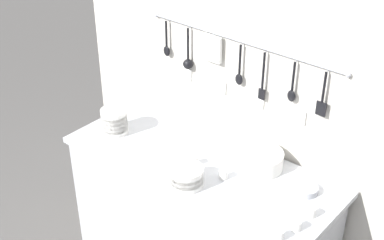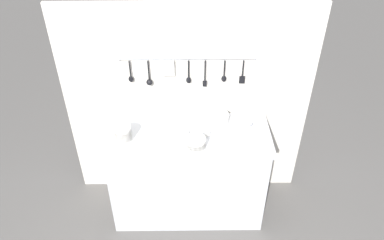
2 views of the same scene
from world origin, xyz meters
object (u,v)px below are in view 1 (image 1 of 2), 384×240
at_px(bowl_stack_back_corner, 186,177).
at_px(plate_stack, 259,160).
at_px(cup_centre, 194,161).
at_px(cup_back_right, 296,225).
at_px(cup_mid_row, 311,212).
at_px(cup_front_left, 279,235).
at_px(bowl_stack_nested_right, 114,121).
at_px(steel_mixing_bowl, 307,190).
at_px(cup_back_left, 223,174).

height_order(bowl_stack_back_corner, plate_stack, bowl_stack_back_corner).
bearing_deg(cup_centre, plate_stack, 37.27).
relative_size(cup_back_right, cup_mid_row, 1.00).
relative_size(cup_front_left, cup_back_right, 1.00).
relative_size(bowl_stack_back_corner, bowl_stack_nested_right, 1.13).
xyz_separation_m(bowl_stack_back_corner, steel_mixing_bowl, (0.47, 0.32, -0.03)).
relative_size(bowl_stack_nested_right, cup_back_left, 3.07).
xyz_separation_m(bowl_stack_nested_right, cup_mid_row, (1.17, 0.09, -0.05)).
bearing_deg(cup_front_left, cup_back_right, 75.54).
relative_size(steel_mixing_bowl, cup_mid_row, 2.30).
relative_size(cup_front_left, cup_centre, 1.00).
relative_size(bowl_stack_nested_right, steel_mixing_bowl, 1.34).
bearing_deg(cup_centre, cup_mid_row, 3.45).
height_order(bowl_stack_back_corner, cup_front_left, bowl_stack_back_corner).
bearing_deg(bowl_stack_nested_right, bowl_stack_back_corner, -9.25).
bearing_deg(steel_mixing_bowl, cup_centre, -162.26).
distance_m(cup_back_right, cup_back_left, 0.46).
relative_size(cup_mid_row, cup_centre, 1.00).
xyz_separation_m(bowl_stack_nested_right, cup_centre, (0.53, 0.05, -0.05)).
distance_m(steel_mixing_bowl, cup_back_right, 0.27).
bearing_deg(bowl_stack_back_corner, plate_stack, 62.24).
distance_m(cup_back_right, cup_centre, 0.64).
xyz_separation_m(steel_mixing_bowl, cup_back_right, (0.09, -0.25, 0.01)).
distance_m(cup_front_left, cup_back_left, 0.47).
height_order(bowl_stack_nested_right, steel_mixing_bowl, bowl_stack_nested_right).
height_order(bowl_stack_nested_right, cup_mid_row, bowl_stack_nested_right).
bearing_deg(cup_front_left, plate_stack, 133.53).
height_order(cup_front_left, cup_mid_row, same).
height_order(cup_back_right, cup_centre, same).
bearing_deg(plate_stack, bowl_stack_back_corner, -117.76).
xyz_separation_m(cup_front_left, cup_back_left, (-0.43, 0.18, 0.00)).
bearing_deg(cup_back_left, plate_stack, 67.46).
height_order(steel_mixing_bowl, cup_mid_row, cup_mid_row).
xyz_separation_m(steel_mixing_bowl, cup_back_left, (-0.36, -0.17, 0.01)).
bearing_deg(cup_front_left, cup_centre, 164.24).
xyz_separation_m(bowl_stack_nested_right, steel_mixing_bowl, (1.07, 0.22, -0.05)).
bearing_deg(plate_stack, cup_back_left, -112.54).
relative_size(bowl_stack_nested_right, cup_mid_row, 3.07).
bearing_deg(bowl_stack_back_corner, cup_mid_row, 18.22).
height_order(plate_stack, cup_mid_row, plate_stack).
bearing_deg(cup_centre, bowl_stack_back_corner, -61.82).
bearing_deg(cup_front_left, cup_back_left, 157.37).
xyz_separation_m(cup_mid_row, cup_centre, (-0.64, -0.04, 0.00)).
height_order(steel_mixing_bowl, cup_front_left, cup_front_left).
relative_size(bowl_stack_back_corner, cup_back_right, 3.47).
height_order(bowl_stack_nested_right, cup_back_left, bowl_stack_nested_right).
distance_m(plate_stack, cup_back_right, 0.47).
xyz_separation_m(cup_back_right, cup_back_left, (-0.46, 0.08, 0.00)).
bearing_deg(cup_centre, cup_back_left, 2.22).
xyz_separation_m(plate_stack, steel_mixing_bowl, (0.28, -0.02, -0.03)).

